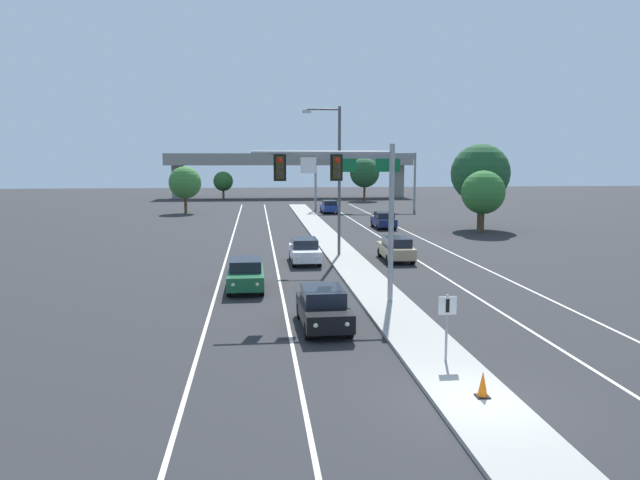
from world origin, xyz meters
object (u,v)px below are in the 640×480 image
Objects in this scene: highway_sign_gantry at (366,163)px; median_sign_post at (447,318)px; car_receding_blue at (329,206)px; tree_far_left_b at (223,181)px; tree_far_right_a at (480,173)px; overhead_signal_mast at (348,190)px; tree_far_left_a at (185,183)px; car_oncoming_black at (323,307)px; traffic_cone_median_nose at (483,385)px; car_receding_navy at (384,220)px; car_oncoming_white at (305,250)px; tree_far_right_b at (483,192)px; car_receding_tan at (396,248)px; tree_far_right_c at (365,173)px; car_oncoming_green at (246,274)px; street_lamp_median at (336,172)px.

median_sign_post is at bearing -97.75° from highway_sign_gantry.
tree_far_left_b is at bearing 118.34° from car_receding_blue.
highway_sign_gantry is at bearing 109.16° from tree_far_right_a.
tree_far_right_a is at bearing -70.84° from highway_sign_gantry.
tree_far_left_a is (-12.83, 49.86, -1.51)m from overhead_signal_mast.
tree_far_left_a is (-11.33, 53.45, 2.97)m from car_oncoming_black.
traffic_cone_median_nose is 0.06× the size of highway_sign_gantry.
highway_sign_gantry is 2.84× the size of tree_far_left_b.
tree_far_left_b is (-17.66, 44.26, 2.22)m from car_receding_navy.
car_receding_navy is at bearing 64.11° from car_oncoming_white.
car_oncoming_white is 22.54m from tree_far_right_b.
car_receding_tan is 1.01× the size of car_receding_navy.
car_oncoming_white is at bearing -72.81° from tree_far_left_a.
car_oncoming_white is 40.10m from tree_far_left_a.
overhead_signal_mast is at bearing -85.02° from car_oncoming_white.
tree_far_left_b is at bearing 128.83° from highway_sign_gantry.
car_receding_navy is (9.70, 34.23, 0.00)m from car_oncoming_black.
car_receding_tan is 0.78× the size of tree_far_left_a.
tree_far_right_c reaches higher than median_sign_post.
car_receding_tan is at bearing 66.99° from overhead_signal_mast.
tree_far_right_b is (14.21, 37.39, 3.19)m from traffic_cone_median_nose.
car_receding_navy is at bearing 64.28° from car_oncoming_green.
tree_far_right_c is (12.11, 56.47, -1.29)m from street_lamp_median.
overhead_signal_mast reaches higher than car_receding_tan.
car_receding_tan is (6.56, 15.52, 0.00)m from car_oncoming_black.
tree_far_left_a is at bearing -97.67° from tree_far_left_b.
tree_far_right_b is at bearing -39.54° from tree_far_left_a.
highway_sign_gantry is 2.29× the size of tree_far_left_a.
car_oncoming_green is 8.57m from car_oncoming_white.
tree_far_right_a reaches higher than car_oncoming_black.
tree_far_left_a is at bearing -177.93° from highway_sign_gantry.
car_receding_tan is 18.97m from car_receding_navy.
median_sign_post is 0.17× the size of highway_sign_gantry.
car_oncoming_black is at bearing -121.09° from tree_far_right_b.
car_oncoming_white is 0.99× the size of car_receding_blue.
traffic_cone_median_nose is at bearing -66.50° from car_oncoming_green.
overhead_signal_mast reaches higher than car_receding_navy.
tree_far_right_b reaches higher than tree_far_left_b.
car_oncoming_green is at bearing -102.32° from car_receding_blue.
car_receding_navy is (6.90, 16.82, -4.97)m from street_lamp_median.
tree_far_right_b is (8.06, -4.79, 2.88)m from car_receding_navy.
car_oncoming_white is at bearing -135.67° from tree_far_right_a.
car_receding_navy is 17.77m from car_receding_blue.
tree_far_left_b is (-7.96, 78.49, 2.22)m from car_oncoming_black.
car_receding_navy is 10.25m from tree_far_right_a.
car_receding_navy and car_receding_blue have the same top height.
car_oncoming_green is 49.33m from highway_sign_gantry.
overhead_signal_mast reaches higher than traffic_cone_median_nose.
tree_far_right_b is (17.75, 29.44, 2.88)m from car_oncoming_black.
car_receding_blue is 0.55× the size of tree_far_right_a.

